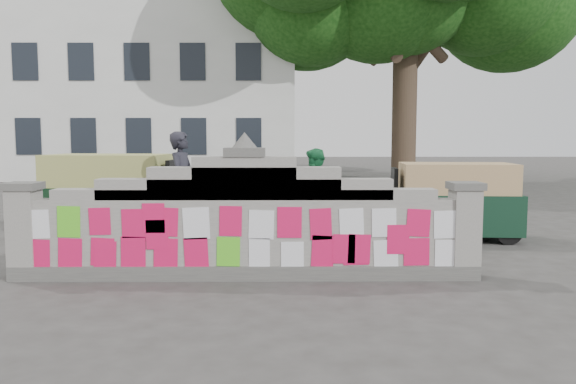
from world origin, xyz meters
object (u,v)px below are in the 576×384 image
(cyclist_rider, at_px, (183,197))
(rickshaw_left, at_px, (113,193))
(pedestrian, at_px, (316,192))
(cyclist_bike, at_px, (183,218))
(rickshaw_right, at_px, (452,200))

(cyclist_rider, bearing_deg, rickshaw_left, 65.15)
(cyclist_rider, xyz_separation_m, pedestrian, (2.42, 1.31, -0.03))
(cyclist_bike, xyz_separation_m, cyclist_rider, (0.00, 0.00, 0.37))
(cyclist_bike, bearing_deg, pedestrian, -48.03)
(cyclist_bike, relative_size, rickshaw_right, 0.75)
(pedestrian, distance_m, rickshaw_right, 2.64)
(cyclist_rider, distance_m, rickshaw_left, 2.08)
(cyclist_bike, distance_m, rickshaw_right, 5.07)
(pedestrian, bearing_deg, rickshaw_left, -124.13)
(cyclist_bike, xyz_separation_m, rickshaw_right, (5.00, 0.77, 0.22))
(cyclist_bike, relative_size, pedestrian, 1.17)
(pedestrian, xyz_separation_m, rickshaw_left, (-4.05, -0.02, -0.03))
(rickshaw_left, xyz_separation_m, rickshaw_right, (6.63, -0.52, -0.08))
(rickshaw_left, bearing_deg, cyclist_rider, -34.39)
(cyclist_bike, distance_m, pedestrian, 2.77)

